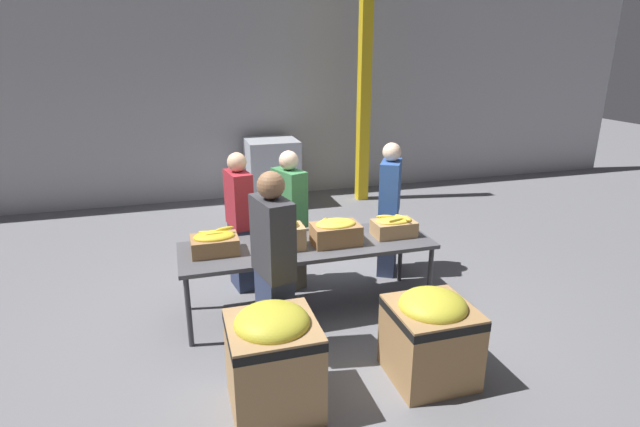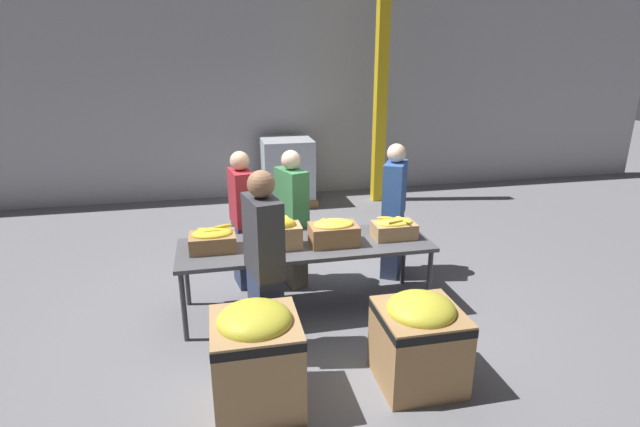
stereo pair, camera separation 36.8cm
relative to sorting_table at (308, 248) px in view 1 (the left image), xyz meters
The scene contains 15 objects.
ground_plane 0.70m from the sorting_table, ahead, with size 30.00×30.00×0.00m, color slate.
wall_back 4.64m from the sorting_table, 90.00° to the left, with size 16.00×0.08×4.00m.
sorting_table is the anchor object (origin of this frame).
banana_box_0 0.94m from the sorting_table, behind, with size 0.45×0.33×0.24m.
banana_box_1 0.35m from the sorting_table, behind, with size 0.44×0.31×0.32m.
banana_box_2 0.34m from the sorting_table, 14.15° to the right, with size 0.48×0.32×0.26m.
banana_box_3 0.95m from the sorting_table, ahead, with size 0.44×0.29×0.23m.
volunteer_0 0.94m from the sorting_table, 128.57° to the left, with size 0.28×0.45×1.58m.
volunteer_1 1.34m from the sorting_table, 27.99° to the left, with size 0.40×0.48×1.61m.
volunteer_2 0.63m from the sorting_table, 93.39° to the left, with size 0.35×0.47×1.59m.
volunteer_3 0.90m from the sorting_table, 124.00° to the right, with size 0.32×0.50×1.71m.
donation_bin_0 1.55m from the sorting_table, 114.88° to the right, with size 0.66×0.66×0.85m.
donation_bin_1 1.57m from the sorting_table, 64.03° to the right, with size 0.66×0.66×0.78m.
support_pillar 4.38m from the sorting_table, 61.30° to the left, with size 0.19×0.19×4.00m.
pallet_stack_0 3.88m from the sorting_table, 84.18° to the left, with size 0.94×0.94×1.14m.
Camera 1 is at (-1.21, -4.56, 2.65)m, focal length 28.00 mm.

